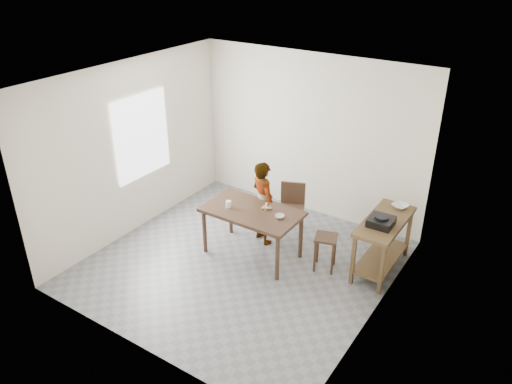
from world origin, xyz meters
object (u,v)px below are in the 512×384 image
Objects in this scene: dining_table at (252,233)px; stool at (325,252)px; child at (263,203)px; prep_counter at (382,245)px; dining_chair at (291,210)px.

dining_table is 1.09m from stool.
prep_counter is at bearing -147.55° from child.
dining_table is at bearing 124.51° from child.
dining_chair is at bearing -94.75° from child.
stool is at bearing 14.44° from dining_table.
prep_counter is 0.91× the size of child.
prep_counter is 1.57m from dining_chair.
dining_table is 1.17× the size of prep_counter.
stool is (-0.67, -0.43, -0.14)m from prep_counter.
child is 1.21m from stool.
child reaches higher than dining_chair.
child is 2.50× the size of stool.
dining_table is at bearing -165.56° from stool.
child is 1.65× the size of dining_chair.
stool is at bearing -147.21° from prep_counter.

